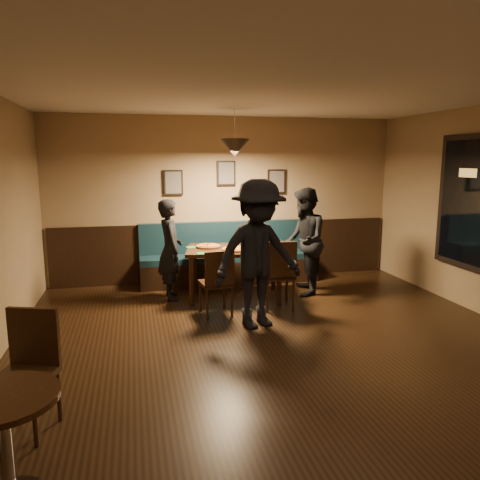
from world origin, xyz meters
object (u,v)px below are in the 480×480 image
Objects in this scene: tabasco_bottle at (268,243)px; cafe_chair_far at (23,375)px; diner_right at (304,242)px; booth_bench at (230,254)px; soda_glass at (282,246)px; diner_left at (170,250)px; dining_table at (235,273)px; diner_front at (258,254)px; cafe_table at (6,450)px; chair_near_left at (216,282)px; chair_near_right at (277,274)px.

cafe_chair_far is (-2.85, -3.06, -0.35)m from tabasco_bottle.
booth_bench is at bearing -116.89° from diner_right.
diner_left is at bearing 162.87° from soda_glass.
soda_glass is (0.64, -0.33, 0.45)m from dining_table.
dining_table is 1.17m from diner_right.
cafe_table is (-2.29, -2.62, -0.57)m from diner_front.
tabasco_bottle is (0.93, 0.68, 0.37)m from chair_near_left.
diner_front is (-0.46, -0.65, 0.43)m from chair_near_right.
diner_front reaches higher than tabasco_bottle.
dining_table is at bearing -104.03° from diner_left.
diner_left is 1.48m from tabasco_bottle.
booth_bench is 3.30× the size of chair_near_left.
diner_right reaches higher than chair_near_right.
dining_table is 12.31× the size of tabasco_bottle.
cafe_chair_far reaches higher than chair_near_left.
soda_glass is (0.16, 0.29, 0.34)m from chair_near_right.
diner_front reaches higher than diner_right.
cafe_chair_far is (-0.06, 0.79, 0.11)m from cafe_table.
soda_glass is 0.15× the size of cafe_chair_far.
chair_near_left is 3.06m from cafe_chair_far.
diner_left is (-1.05, -0.70, 0.25)m from booth_bench.
diner_left reaches higher than tabasco_bottle.
diner_right is at bearing 33.02° from diner_front.
booth_bench reaches higher than soda_glass.
tabasco_bottle is at bearing -64.97° from booth_bench.
booth_bench is at bearing 115.03° from tabasco_bottle.
booth_bench is 1.53m from chair_near_right.
booth_bench is at bearing 72.07° from diner_front.
cafe_chair_far is at bearing 94.48° from cafe_table.
diner_left is (-0.53, 0.87, 0.30)m from chair_near_left.
booth_bench is 21.59× the size of soda_glass.
diner_front is at bearing -58.96° from chair_near_left.
diner_front is 13.35× the size of soda_glass.
booth_bench is 4.64m from cafe_chair_far.
cafe_table is at bearing -125.90° from chair_near_right.
dining_table is at bearing 59.65° from cafe_table.
diner_left is 13.00× the size of tabasco_bottle.
diner_left is 1.74m from diner_front.
dining_table is 0.68m from tabasco_bottle.
dining_table is 1.03m from diner_left.
diner_right is (1.08, -0.05, 0.45)m from dining_table.
chair_near_left is 0.90m from chair_near_right.
diner_left reaches higher than dining_table.
diner_right is (0.60, 0.57, 0.34)m from chair_near_right.
diner_right is at bearing 8.27° from dining_table.
cafe_table is at bearing -127.02° from chair_near_left.
diner_left reaches higher than chair_near_right.
tabasco_bottle is 0.12× the size of cafe_chair_far.
dining_table is 1.38m from diner_front.
soda_glass is at bearing -42.53° from diner_right.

